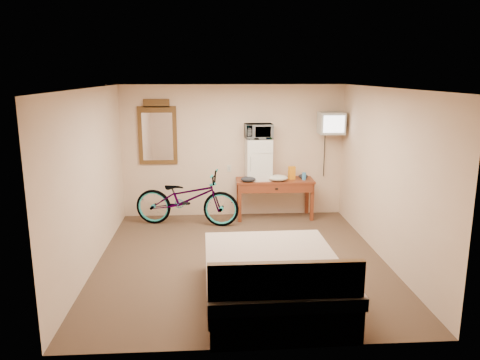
{
  "coord_description": "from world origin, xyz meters",
  "views": [
    {
      "loc": [
        -0.43,
        -6.48,
        2.69
      ],
      "look_at": [
        0.01,
        0.48,
        1.1
      ],
      "focal_mm": 35.0,
      "sensor_mm": 36.0,
      "label": 1
    }
  ],
  "objects": [
    {
      "name": "wall_mirror",
      "position": [
        -1.41,
        2.27,
        1.61
      ],
      "size": [
        0.71,
        0.04,
        1.21
      ],
      "color": "brown",
      "rests_on": "room"
    },
    {
      "name": "mini_fridge",
      "position": [
        0.46,
        2.07,
        1.13
      ],
      "size": [
        0.49,
        0.47,
        0.77
      ],
      "color": "silver",
      "rests_on": "desk"
    },
    {
      "name": "bicycle",
      "position": [
        -0.87,
        1.71,
        0.5
      ],
      "size": [
        1.98,
        0.99,
        0.99
      ],
      "primitive_type": "imported",
      "rotation": [
        0.0,
        0.0,
        1.39
      ],
      "color": "black",
      "rests_on": "floor"
    },
    {
      "name": "desk",
      "position": [
        0.77,
        2.0,
        0.64
      ],
      "size": [
        1.46,
        0.59,
        0.75
      ],
      "color": "maroon",
      "rests_on": "floor"
    },
    {
      "name": "crt_television",
      "position": [
        1.8,
        2.02,
        1.8
      ],
      "size": [
        0.46,
        0.57,
        0.4
      ],
      "color": "black",
      "rests_on": "room"
    },
    {
      "name": "snack_bag",
      "position": [
        1.09,
        2.02,
        0.87
      ],
      "size": [
        0.14,
        0.11,
        0.25
      ],
      "primitive_type": "cube",
      "rotation": [
        0.0,
        0.0,
        0.3
      ],
      "color": "orange",
      "rests_on": "desk"
    },
    {
      "name": "cloth_dark_b",
      "position": [
        1.32,
        2.09,
        0.79
      ],
      "size": [
        0.18,
        0.15,
        0.08
      ],
      "primitive_type": "ellipsoid",
      "color": "black",
      "rests_on": "desk"
    },
    {
      "name": "microwave",
      "position": [
        0.46,
        2.07,
        1.66
      ],
      "size": [
        0.52,
        0.38,
        0.28
      ],
      "primitive_type": "imported",
      "rotation": [
        0.0,
        0.0,
        0.08
      ],
      "color": "silver",
      "rests_on": "mini_fridge"
    },
    {
      "name": "blue_cup",
      "position": [
        1.31,
        1.97,
        0.82
      ],
      "size": [
        0.08,
        0.08,
        0.14
      ],
      "primitive_type": "cylinder",
      "color": "#3A89C8",
      "rests_on": "desk"
    },
    {
      "name": "cloth_dark_a",
      "position": [
        0.25,
        1.85,
        0.8
      ],
      "size": [
        0.28,
        0.21,
        0.1
      ],
      "primitive_type": "ellipsoid",
      "color": "black",
      "rests_on": "desk"
    },
    {
      "name": "room",
      "position": [
        -0.0,
        0.0,
        1.25
      ],
      "size": [
        4.6,
        4.64,
        2.5
      ],
      "color": "#402F20",
      "rests_on": "ground"
    },
    {
      "name": "bed",
      "position": [
        0.3,
        -1.37,
        0.29
      ],
      "size": [
        1.63,
        2.14,
        0.9
      ],
      "color": "brown",
      "rests_on": "floor"
    },
    {
      "name": "cloth_cream",
      "position": [
        0.81,
        1.89,
        0.81
      ],
      "size": [
        0.37,
        0.29,
        0.11
      ],
      "primitive_type": "ellipsoid",
      "color": "silver",
      "rests_on": "desk"
    }
  ]
}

